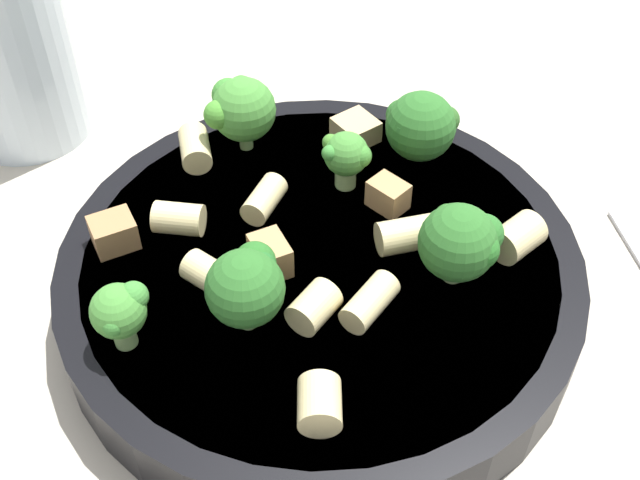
{
  "coord_description": "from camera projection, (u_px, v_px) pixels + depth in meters",
  "views": [
    {
      "loc": [
        -0.22,
        0.14,
        0.3
      ],
      "look_at": [
        0.0,
        0.0,
        0.04
      ],
      "focal_mm": 45.0,
      "sensor_mm": 36.0,
      "label": 1
    }
  ],
  "objects": [
    {
      "name": "ground_plane",
      "position": [
        320.0,
        298.0,
        0.4
      ],
      "size": [
        2.0,
        2.0,
        0.0
      ],
      "primitive_type": "plane",
      "color": "#BCB29E"
    },
    {
      "name": "pasta_bowl",
      "position": [
        320.0,
        273.0,
        0.38
      ],
      "size": [
        0.25,
        0.25,
        0.03
      ],
      "color": "black",
      "rests_on": "ground_plane"
    },
    {
      "name": "broccoli_floret_0",
      "position": [
        118.0,
        308.0,
        0.33
      ],
      "size": [
        0.03,
        0.03,
        0.03
      ],
      "color": "#84AD60",
      "rests_on": "pasta_bowl"
    },
    {
      "name": "broccoli_floret_1",
      "position": [
        240.0,
        107.0,
        0.42
      ],
      "size": [
        0.04,
        0.04,
        0.04
      ],
      "color": "#84AD60",
      "rests_on": "pasta_bowl"
    },
    {
      "name": "broccoli_floret_2",
      "position": [
        346.0,
        156.0,
        0.4
      ],
      "size": [
        0.02,
        0.02,
        0.03
      ],
      "color": "#9EC175",
      "rests_on": "pasta_bowl"
    },
    {
      "name": "broccoli_floret_3",
      "position": [
        420.0,
        125.0,
        0.41
      ],
      "size": [
        0.04,
        0.04,
        0.04
      ],
      "color": "#84AD60",
      "rests_on": "pasta_bowl"
    },
    {
      "name": "broccoli_floret_4",
      "position": [
        247.0,
        283.0,
        0.33
      ],
      "size": [
        0.03,
        0.04,
        0.04
      ],
      "color": "#84AD60",
      "rests_on": "pasta_bowl"
    },
    {
      "name": "broccoli_floret_5",
      "position": [
        462.0,
        242.0,
        0.35
      ],
      "size": [
        0.04,
        0.04,
        0.04
      ],
      "color": "#9EC175",
      "rests_on": "pasta_bowl"
    },
    {
      "name": "rigatoni_0",
      "position": [
        195.0,
        148.0,
        0.42
      ],
      "size": [
        0.03,
        0.02,
        0.02
      ],
      "primitive_type": "cylinder",
      "rotation": [
        1.57,
        0.0,
        1.22
      ],
      "color": "beige",
      "rests_on": "pasta_bowl"
    },
    {
      "name": "rigatoni_1",
      "position": [
        406.0,
        235.0,
        0.37
      ],
      "size": [
        0.02,
        0.03,
        0.02
      ],
      "primitive_type": "cylinder",
      "rotation": [
        1.57,
        0.0,
        2.83
      ],
      "color": "beige",
      "rests_on": "pasta_bowl"
    },
    {
      "name": "rigatoni_2",
      "position": [
        212.0,
        276.0,
        0.36
      ],
      "size": [
        0.03,
        0.02,
        0.01
      ],
      "primitive_type": "cylinder",
      "rotation": [
        1.57,
        0.0,
        1.93
      ],
      "color": "beige",
      "rests_on": "pasta_bowl"
    },
    {
      "name": "rigatoni_3",
      "position": [
        517.0,
        237.0,
        0.37
      ],
      "size": [
        0.02,
        0.03,
        0.02
      ],
      "primitive_type": "cylinder",
      "rotation": [
        1.57,
        0.0,
        0.16
      ],
      "color": "beige",
      "rests_on": "pasta_bowl"
    },
    {
      "name": "rigatoni_4",
      "position": [
        377.0,
        298.0,
        0.35
      ],
      "size": [
        0.02,
        0.03,
        0.01
      ],
      "primitive_type": "cylinder",
      "rotation": [
        1.57,
        0.0,
        0.39
      ],
      "color": "beige",
      "rests_on": "pasta_bowl"
    },
    {
      "name": "rigatoni_5",
      "position": [
        314.0,
        307.0,
        0.34
      ],
      "size": [
        0.02,
        0.03,
        0.02
      ],
      "primitive_type": "cylinder",
      "rotation": [
        1.57,
        0.0,
        0.4
      ],
      "color": "beige",
      "rests_on": "pasta_bowl"
    },
    {
      "name": "rigatoni_6",
      "position": [
        320.0,
        404.0,
        0.31
      ],
      "size": [
        0.03,
        0.03,
        0.02
      ],
      "primitive_type": "cylinder",
      "rotation": [
        1.57,
        0.0,
        1.02
      ],
      "color": "beige",
      "rests_on": "pasta_bowl"
    },
    {
      "name": "rigatoni_7",
      "position": [
        179.0,
        219.0,
        0.38
      ],
      "size": [
        0.03,
        0.03,
        0.02
      ],
      "primitive_type": "cylinder",
      "rotation": [
        1.57,
        0.0,
        2.45
      ],
      "color": "beige",
      "rests_on": "pasta_bowl"
    },
    {
      "name": "rigatoni_8",
      "position": [
        264.0,
        199.0,
        0.39
      ],
      "size": [
        0.03,
        0.03,
        0.01
      ],
      "primitive_type": "cylinder",
      "rotation": [
        1.57,
        0.0,
        0.61
      ],
      "color": "beige",
      "rests_on": "pasta_bowl"
    },
    {
      "name": "chicken_chunk_0",
      "position": [
        114.0,
        233.0,
        0.38
      ],
      "size": [
        0.02,
        0.02,
        0.02
      ],
      "primitive_type": "cube",
      "rotation": [
        0.0,
        0.0,
        1.48
      ],
      "color": "#A87A4C",
      "rests_on": "pasta_bowl"
    },
    {
      "name": "chicken_chunk_1",
      "position": [
        270.0,
        256.0,
        0.36
      ],
      "size": [
        0.02,
        0.02,
        0.02
      ],
      "primitive_type": "cube",
      "rotation": [
        0.0,
        0.0,
        3.03
      ],
      "color": "tan",
      "rests_on": "pasta_bowl"
    },
    {
      "name": "chicken_chunk_2",
      "position": [
        388.0,
        195.0,
        0.39
      ],
      "size": [
        0.02,
        0.02,
        0.01
      ],
      "primitive_type": "cube",
      "rotation": [
        0.0,
        0.0,
        0.24
      ],
      "color": "tan",
      "rests_on": "pasta_bowl"
    },
    {
      "name": "chicken_chunk_3",
      "position": [
        356.0,
        130.0,
        0.43
      ],
      "size": [
        0.02,
        0.02,
        0.01
      ],
      "primitive_type": "cube",
      "rotation": [
        0.0,
        0.0,
        0.08
      ],
      "color": "tan",
      "rests_on": "pasta_bowl"
    },
    {
      "name": "drinking_glass",
      "position": [
        11.0,
        60.0,
        0.46
      ],
      "size": [
        0.07,
        0.07,
        0.11
      ],
      "color": "silver",
      "rests_on": "ground_plane"
    }
  ]
}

